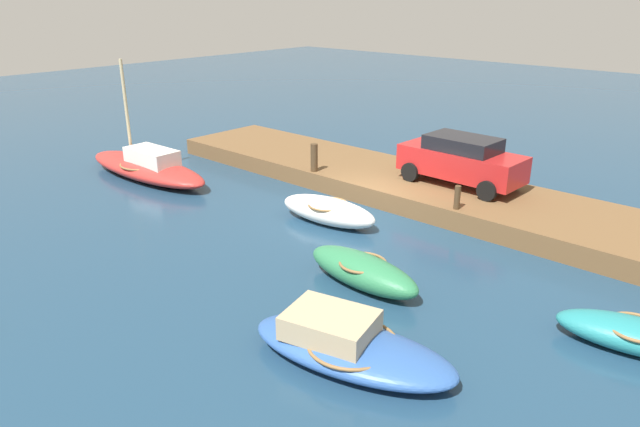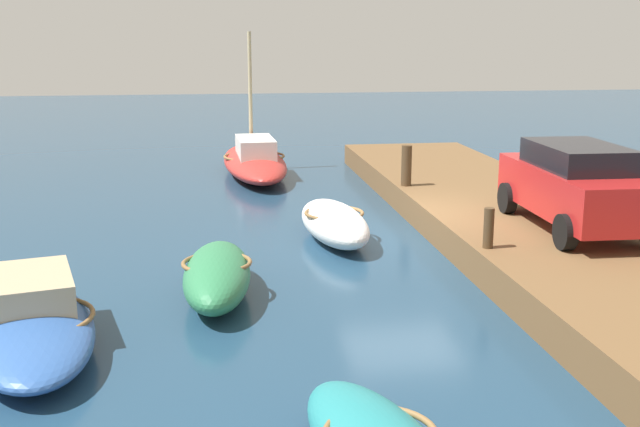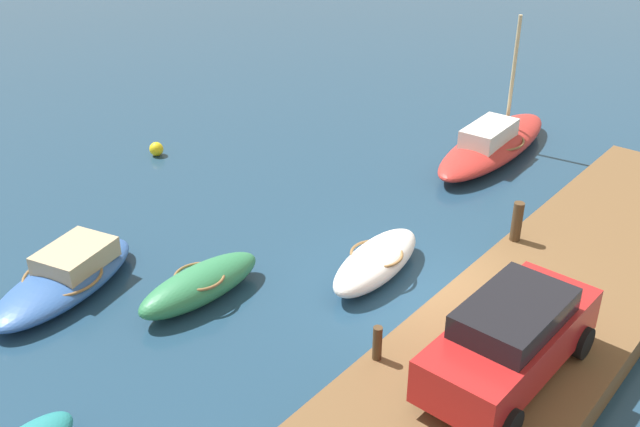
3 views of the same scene
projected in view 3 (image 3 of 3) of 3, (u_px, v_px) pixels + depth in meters
name	position (u px, v px, depth m)	size (l,w,h in m)	color
ground_plane	(425.00, 301.00, 16.80)	(84.00, 84.00, 0.00)	navy
dock_platform	(528.00, 332.00, 15.27)	(20.35, 3.96, 0.63)	brown
rowboat_white	(376.00, 261.00, 17.55)	(3.44, 1.52, 0.79)	white
rowboat_green	(200.00, 284.00, 16.68)	(3.33, 1.30, 0.79)	#2D7A4C
motorboat_blue	(66.00, 277.00, 16.99)	(4.46, 2.68, 0.96)	#2D569E
sailboat_red	(493.00, 143.00, 23.73)	(6.62, 2.11, 4.38)	#B72D28
mooring_post_west	(377.00, 343.00, 13.88)	(0.18, 0.18, 0.72)	#47331E
mooring_post_mid_west	(517.00, 222.00, 17.75)	(0.25, 0.25, 1.01)	#47331E
parked_car	(511.00, 338.00, 13.22)	(4.16, 1.92, 1.64)	#B21E1E
marker_buoy	(156.00, 149.00, 23.92)	(0.45, 0.45, 0.45)	yellow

